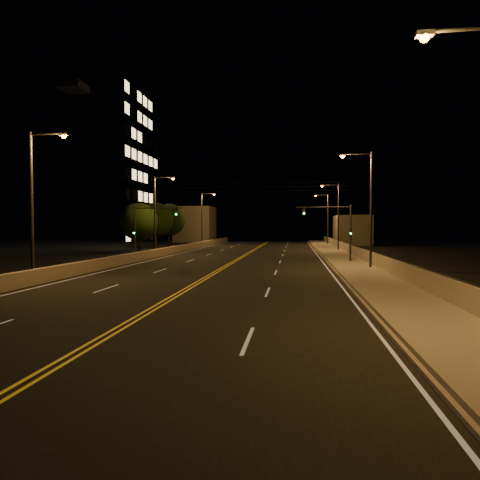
# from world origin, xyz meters

# --- Properties ---
(ground) EXTENTS (160.00, 160.00, 0.00)m
(ground) POSITION_xyz_m (0.00, 0.00, 0.00)
(ground) COLOR black
(ground) RESTS_ON ground
(road) EXTENTS (18.00, 120.00, 0.02)m
(road) POSITION_xyz_m (0.00, 20.00, 0.01)
(road) COLOR black
(road) RESTS_ON ground
(sidewalk) EXTENTS (3.60, 120.00, 0.30)m
(sidewalk) POSITION_xyz_m (10.80, 20.00, 0.15)
(sidewalk) COLOR gray
(sidewalk) RESTS_ON ground
(curb) EXTENTS (0.14, 120.00, 0.15)m
(curb) POSITION_xyz_m (8.93, 20.00, 0.07)
(curb) COLOR gray
(curb) RESTS_ON ground
(parapet_wall) EXTENTS (0.30, 120.00, 1.00)m
(parapet_wall) POSITION_xyz_m (12.45, 20.00, 0.80)
(parapet_wall) COLOR #A39788
(parapet_wall) RESTS_ON sidewalk
(jersey_barrier) EXTENTS (0.45, 120.00, 0.92)m
(jersey_barrier) POSITION_xyz_m (-9.55, 20.00, 0.46)
(jersey_barrier) COLOR #A39788
(jersey_barrier) RESTS_ON ground
(distant_building_right) EXTENTS (6.00, 10.00, 5.48)m
(distant_building_right) POSITION_xyz_m (16.50, 66.61, 2.74)
(distant_building_right) COLOR gray
(distant_building_right) RESTS_ON ground
(distant_building_left) EXTENTS (8.00, 8.00, 7.75)m
(distant_building_left) POSITION_xyz_m (-16.00, 76.07, 3.88)
(distant_building_left) COLOR gray
(distant_building_left) RESTS_ON ground
(parapet_rail) EXTENTS (0.06, 120.00, 0.06)m
(parapet_rail) POSITION_xyz_m (12.45, 20.00, 1.33)
(parapet_rail) COLOR black
(parapet_rail) RESTS_ON parapet_wall
(lane_markings) EXTENTS (17.32, 116.00, 0.00)m
(lane_markings) POSITION_xyz_m (0.00, 19.93, 0.02)
(lane_markings) COLOR silver
(lane_markings) RESTS_ON road
(streetlight_1) EXTENTS (2.55, 0.28, 9.28)m
(streetlight_1) POSITION_xyz_m (11.52, 21.81, 5.35)
(streetlight_1) COLOR #2D2D33
(streetlight_1) RESTS_ON ground
(streetlight_2) EXTENTS (2.55, 0.28, 9.28)m
(streetlight_2) POSITION_xyz_m (11.52, 45.43, 5.35)
(streetlight_2) COLOR #2D2D33
(streetlight_2) RESTS_ON ground
(streetlight_3) EXTENTS (2.55, 0.28, 9.28)m
(streetlight_3) POSITION_xyz_m (11.52, 63.00, 5.35)
(streetlight_3) COLOR #2D2D33
(streetlight_3) RESTS_ON ground
(streetlight_4) EXTENTS (2.55, 0.28, 9.28)m
(streetlight_4) POSITION_xyz_m (-9.92, 12.24, 5.35)
(streetlight_4) COLOR #2D2D33
(streetlight_4) RESTS_ON ground
(streetlight_5) EXTENTS (2.55, 0.28, 9.28)m
(streetlight_5) POSITION_xyz_m (-9.92, 34.24, 5.35)
(streetlight_5) COLOR #2D2D33
(streetlight_5) RESTS_ON ground
(streetlight_6) EXTENTS (2.55, 0.28, 9.28)m
(streetlight_6) POSITION_xyz_m (-9.92, 57.86, 5.35)
(streetlight_6) COLOR #2D2D33
(streetlight_6) RESTS_ON ground
(traffic_signal_right) EXTENTS (5.11, 0.31, 5.47)m
(traffic_signal_right) POSITION_xyz_m (9.93, 27.35, 3.52)
(traffic_signal_right) COLOR #2D2D33
(traffic_signal_right) RESTS_ON ground
(traffic_signal_left) EXTENTS (5.11, 0.31, 5.47)m
(traffic_signal_left) POSITION_xyz_m (-8.73, 27.35, 3.52)
(traffic_signal_left) COLOR #2D2D33
(traffic_signal_left) RESTS_ON ground
(overhead_wires) EXTENTS (22.00, 0.03, 0.83)m
(overhead_wires) POSITION_xyz_m (0.00, 29.50, 7.40)
(overhead_wires) COLOR black
(building_tower) EXTENTS (24.00, 15.00, 27.22)m
(building_tower) POSITION_xyz_m (-30.72, 52.35, 13.04)
(building_tower) COLOR gray
(building_tower) RESTS_ON ground
(tree_0) EXTENTS (4.75, 4.75, 6.43)m
(tree_0) POSITION_xyz_m (-13.55, 37.66, 4.05)
(tree_0) COLOR black
(tree_0) RESTS_ON ground
(tree_1) EXTENTS (5.14, 5.14, 6.97)m
(tree_1) POSITION_xyz_m (-14.54, 46.50, 4.39)
(tree_1) COLOR black
(tree_1) RESTS_ON ground
(tree_2) EXTENTS (5.31, 5.31, 7.20)m
(tree_2) POSITION_xyz_m (-14.73, 53.56, 4.54)
(tree_2) COLOR black
(tree_2) RESTS_ON ground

